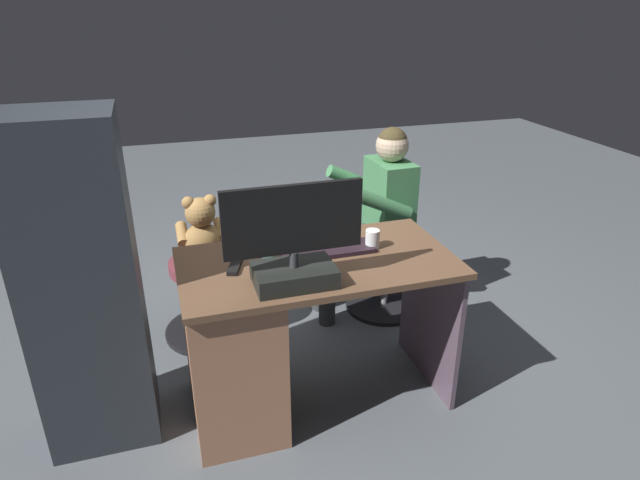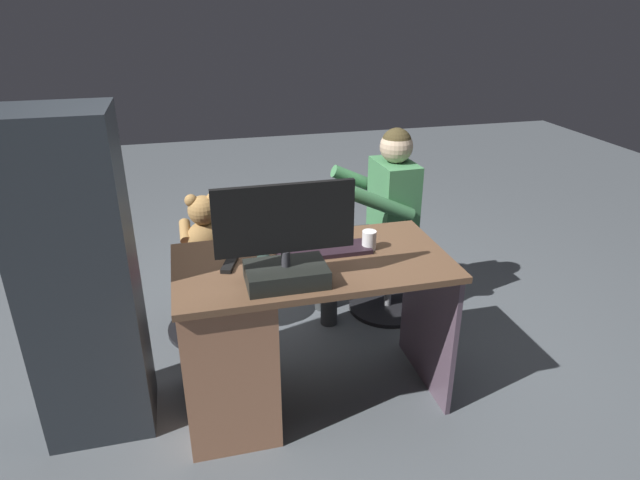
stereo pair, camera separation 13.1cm
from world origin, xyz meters
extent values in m
plane|color=#50575C|center=(0.00, 0.00, 0.00)|extent=(10.00, 10.00, 0.00)
cube|color=brown|center=(0.00, 0.37, 0.73)|extent=(1.20, 0.64, 0.03)
cube|color=#A06B4D|center=(0.40, 0.37, 0.36)|extent=(0.38, 0.59, 0.72)
cube|color=#564453|center=(-0.58, 0.37, 0.36)|extent=(0.02, 0.58, 0.72)
cube|color=black|center=(0.15, 0.54, 0.78)|extent=(0.32, 0.21, 0.08)
cylinder|color=#333338|center=(0.15, 0.54, 0.85)|extent=(0.04, 0.04, 0.06)
cube|color=black|center=(0.15, 0.54, 1.02)|extent=(0.55, 0.02, 0.28)
cube|color=black|center=(0.15, 0.53, 1.02)|extent=(0.51, 0.00, 0.25)
cube|color=black|center=(-0.07, 0.31, 0.76)|extent=(0.42, 0.14, 0.02)
ellipsoid|color=#202E28|center=(0.21, 0.34, 0.76)|extent=(0.06, 0.10, 0.04)
cylinder|color=white|center=(-0.28, 0.32, 0.79)|extent=(0.06, 0.06, 0.09)
cube|color=black|center=(0.36, 0.34, 0.75)|extent=(0.09, 0.16, 0.02)
cylinder|color=black|center=(0.43, -0.35, 0.01)|extent=(0.52, 0.52, 0.03)
cylinder|color=gray|center=(0.43, -0.35, 0.22)|extent=(0.04, 0.04, 0.38)
cylinder|color=brown|center=(0.43, -0.35, 0.44)|extent=(0.40, 0.40, 0.06)
ellipsoid|color=#A37945|center=(0.43, -0.35, 0.57)|extent=(0.21, 0.17, 0.22)
sphere|color=#A37945|center=(0.43, -0.35, 0.75)|extent=(0.16, 0.16, 0.16)
sphere|color=beige|center=(0.43, -0.42, 0.74)|extent=(0.06, 0.06, 0.06)
sphere|color=#A37945|center=(0.38, -0.35, 0.81)|extent=(0.07, 0.07, 0.07)
sphere|color=#A37945|center=(0.49, -0.35, 0.81)|extent=(0.07, 0.07, 0.07)
cylinder|color=#A37945|center=(0.33, -0.39, 0.62)|extent=(0.06, 0.16, 0.11)
cylinder|color=#A37945|center=(0.54, -0.39, 0.62)|extent=(0.06, 0.16, 0.11)
cylinder|color=#A37945|center=(0.38, -0.47, 0.50)|extent=(0.07, 0.13, 0.07)
cylinder|color=#A37945|center=(0.49, -0.47, 0.50)|extent=(0.07, 0.13, 0.07)
cylinder|color=black|center=(-0.64, -0.32, 0.01)|extent=(0.48, 0.48, 0.03)
cylinder|color=gray|center=(-0.64, -0.32, 0.22)|extent=(0.04, 0.04, 0.38)
cylinder|color=#364F6F|center=(-0.64, -0.32, 0.44)|extent=(0.38, 0.38, 0.06)
cube|color=#417F4E|center=(-0.64, -0.32, 0.71)|extent=(0.21, 0.33, 0.48)
sphere|color=tan|center=(-0.64, -0.32, 1.04)|extent=(0.18, 0.18, 0.18)
sphere|color=#40361F|center=(-0.64, -0.32, 1.06)|extent=(0.17, 0.17, 0.17)
cylinder|color=#417F4E|center=(-0.50, -0.12, 0.78)|extent=(0.39, 0.09, 0.23)
cylinder|color=#417F4E|center=(-0.52, -0.52, 0.78)|extent=(0.39, 0.09, 0.23)
cylinder|color=#35393B|center=(-0.44, -0.24, 0.49)|extent=(0.40, 0.12, 0.11)
cylinder|color=#35393B|center=(-0.24, -0.24, 0.23)|extent=(0.10, 0.10, 0.47)
cylinder|color=#35393B|center=(-0.45, -0.41, 0.49)|extent=(0.40, 0.12, 0.11)
cylinder|color=#35393B|center=(-0.25, -0.42, 0.23)|extent=(0.10, 0.10, 0.47)
cube|color=#262C32|center=(0.97, 0.29, 0.72)|extent=(0.44, 0.36, 1.43)
camera|label=1|loc=(0.62, 2.42, 1.81)|focal=30.73mm
camera|label=2|loc=(0.49, 2.46, 1.81)|focal=30.73mm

